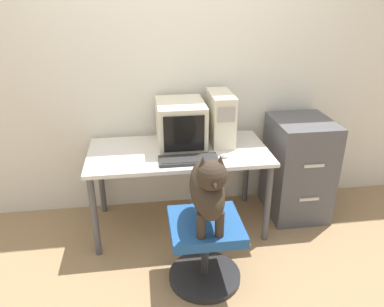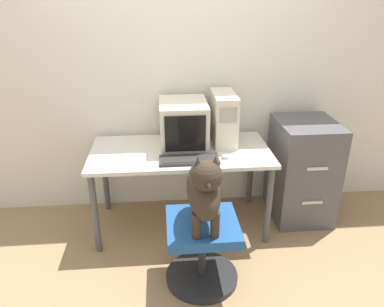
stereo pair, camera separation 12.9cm
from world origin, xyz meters
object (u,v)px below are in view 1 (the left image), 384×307
Objects in this scene: keyboard at (189,160)px; filing_cabinet at (298,168)px; dog at (208,188)px; office_chair at (205,247)px; crt_monitor at (181,124)px; pc_tower at (220,118)px.

keyboard is 0.51× the size of filing_cabinet.
dog is 1.29m from filing_cabinet.
filing_cabinet is (0.96, 0.75, 0.17)m from office_chair.
dog is (0.07, -0.85, -0.12)m from crt_monitor.
keyboard is (-0.31, -0.36, -0.19)m from pc_tower.
crt_monitor reaches higher than keyboard.
pc_tower is 0.47× the size of filing_cabinet.
crt_monitor is 0.37m from keyboard.
filing_cabinet is at bearing -2.68° from crt_monitor.
filing_cabinet is (0.96, 0.80, -0.32)m from dog.
pc_tower reaches higher than crt_monitor.
keyboard is 0.52m from dog.
office_chair is at bearing -107.65° from pc_tower.
pc_tower is 0.93m from dog.
crt_monitor is 1.12× the size of pc_tower.
crt_monitor reaches higher than dog.
crt_monitor is 0.33m from pc_tower.
keyboard is 0.88× the size of office_chair.
keyboard is (0.02, -0.33, -0.17)m from crt_monitor.
dog is at bearing -90.00° from office_chair.
crt_monitor is at bearing 177.32° from filing_cabinet.
dog is (0.05, -0.52, 0.04)m from keyboard.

